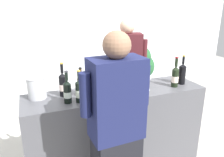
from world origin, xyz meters
name	(u,v)px	position (x,y,z in m)	size (l,w,h in m)	color
wall_back	(69,29)	(0.00, 2.60, 1.40)	(8.00, 0.10, 2.80)	silver
counter	(117,131)	(0.00, 0.00, 0.49)	(1.96, 0.52, 0.97)	#4C4C51
wine_bottle_0	(63,84)	(-0.55, 0.08, 1.10)	(0.08, 0.08, 0.35)	black
wine_bottle_1	(81,85)	(-0.39, 0.01, 1.09)	(0.07, 0.07, 0.30)	black
wine_bottle_2	(95,87)	(-0.27, -0.10, 1.09)	(0.08, 0.08, 0.33)	black
wine_bottle_3	(138,76)	(0.30, 0.11, 1.09)	(0.07, 0.07, 0.31)	black
wine_bottle_4	(80,91)	(-0.43, -0.13, 1.09)	(0.08, 0.08, 0.31)	black
wine_bottle_5	(98,82)	(-0.21, 0.00, 1.10)	(0.08, 0.08, 0.35)	black
wine_bottle_6	(182,73)	(0.80, -0.05, 1.10)	(0.08, 0.08, 0.34)	black
wine_bottle_7	(67,91)	(-0.54, -0.11, 1.09)	(0.07, 0.07, 0.32)	black
wine_bottle_8	(175,76)	(0.66, -0.10, 1.10)	(0.08, 0.08, 0.34)	black
wine_bottle_9	(137,76)	(0.25, 0.02, 1.11)	(0.07, 0.07, 0.34)	black
wine_glass	(148,79)	(0.32, -0.08, 1.11)	(0.07, 0.07, 0.19)	silver
ice_bucket	(37,87)	(-0.80, 0.12, 1.08)	(0.19, 0.19, 0.22)	silver
person_server	(126,83)	(0.37, 0.56, 0.83)	(0.52, 0.34, 1.70)	black
person_guest	(116,141)	(-0.27, -0.66, 0.83)	(0.56, 0.26, 1.69)	black
potted_shrub	(139,70)	(0.89, 1.17, 0.81)	(0.46, 0.60, 1.24)	brown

